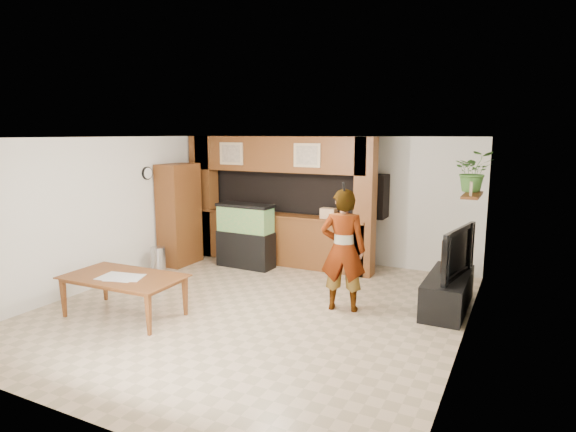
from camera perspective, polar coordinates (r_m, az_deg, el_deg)
The scene contains 21 objects.
floor at distance 7.56m, azimuth -3.98°, elevation -10.87°, with size 6.50×6.50×0.00m, color tan.
ceiling at distance 7.07m, azimuth -4.23°, elevation 9.25°, with size 6.50×6.50×0.00m, color white.
wall_back at distance 10.10m, azimuth 5.35°, elevation 1.99°, with size 6.00×6.00×0.00m, color silver.
wall_left at distance 9.09m, azimuth -20.59°, elevation 0.54°, with size 6.50×6.50×0.00m, color silver.
wall_right at distance 6.26m, azimuth 20.30°, elevation -3.41°, with size 6.50×6.50×0.00m, color silver.
partition at distance 9.93m, azimuth -1.05°, elevation 1.98°, with size 4.20×0.99×2.60m.
wall_clock at distance 9.70m, azimuth -16.34°, elevation 4.89°, with size 0.05×0.25×0.25m.
wall_shelf at distance 8.12m, azimuth 20.99°, elevation 2.33°, with size 0.25×0.90×0.04m, color brown.
pantry_cabinet at distance 10.06m, azimuth -12.78°, elevation 0.19°, with size 0.51×0.84×2.06m, color brown.
trash_can at distance 9.58m, azimuth -15.10°, elevation -5.09°, with size 0.28×0.28×0.52m, color #B2B2B7.
aquarium at distance 9.66m, azimuth -5.05°, elevation -2.42°, with size 1.16×0.43×1.28m.
tv_stand at distance 7.83m, azimuth 18.39°, elevation -8.55°, with size 0.58×1.59×0.53m, color black.
television at distance 7.66m, azimuth 18.65°, elevation -3.99°, with size 1.31×0.17×0.75m, color black.
photo_frame at distance 7.85m, azimuth 20.86°, elevation 3.03°, with size 0.03×0.16×0.21m, color tan.
potted_plant at distance 8.39m, azimuth 21.15°, elevation 4.97°, with size 0.60×0.52×0.67m, color #3D722D.
person at distance 7.28m, azimuth 6.54°, elevation -4.02°, with size 0.68×0.45×1.87m, color #957151.
microphone at distance 6.95m, azimuth 6.63°, elevation 3.43°, with size 0.03×0.03×0.14m, color black.
dining_table at distance 7.51m, azimuth -18.97°, elevation -9.04°, with size 1.75×0.97×0.61m, color brown.
newspaper_a at distance 7.40m, azimuth -19.38°, elevation -6.82°, with size 0.56×0.41×0.01m, color silver.
newspaper_b at distance 7.34m, azimuth -18.79°, elevation -6.93°, with size 0.51×0.37×0.01m, color silver.
counter_box at distance 9.30m, azimuth 4.83°, elevation 0.33°, with size 0.29×0.20×0.20m, color tan.
Camera 1 is at (3.62, -6.08, 2.67)m, focal length 30.00 mm.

